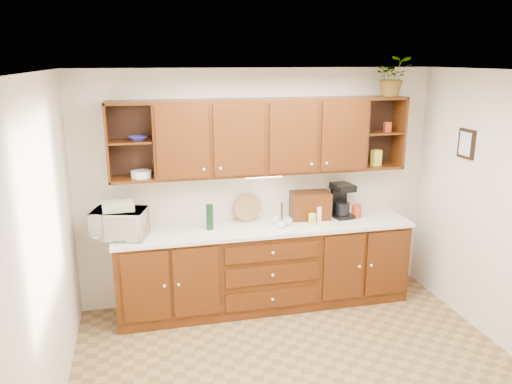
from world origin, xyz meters
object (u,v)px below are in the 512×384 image
microwave (120,224)px  coffee_maker (341,201)px  bread_box (310,205)px  potted_plant (393,77)px

microwave → coffee_maker: size_ratio=1.35×
bread_box → potted_plant: size_ratio=1.02×
bread_box → potted_plant: bearing=0.3°
bread_box → potted_plant: (0.88, -0.07, 1.41)m
microwave → bread_box: (2.08, 0.16, 0.01)m
microwave → potted_plant: size_ratio=1.23×
potted_plant → bread_box: bearing=175.4°
coffee_maker → potted_plant: size_ratio=0.91×
bread_box → coffee_maker: bearing=1.7°
bread_box → potted_plant: potted_plant is taller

